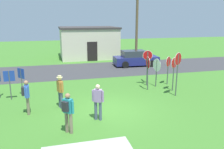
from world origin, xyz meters
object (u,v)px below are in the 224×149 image
object	(u,v)px
parked_car_on_street	(135,59)
info_panel_leftmost	(9,80)
stop_sign_nearest	(168,66)
stop_sign_tallest	(157,68)
utility_pole	(137,26)
person_holding_notes	(68,110)
stop_sign_rear_left	(148,67)
stop_sign_leaning_left	(178,66)
info_panel_middle	(21,77)
stop_sign_far_back	(148,63)
person_in_dark_shirt	(60,90)
person_on_left	(98,100)
person_in_teal	(27,95)
stop_sign_rear_right	(147,62)
stop_sign_leaning_right	(174,68)

from	to	relation	value
parked_car_on_street	info_panel_leftmost	bearing A→B (deg)	-143.96
stop_sign_nearest	stop_sign_tallest	xyz separation A→B (m)	(-1.02, -0.31, -0.03)
stop_sign_tallest	utility_pole	bearing A→B (deg)	80.51
person_holding_notes	stop_sign_rear_left	bearing A→B (deg)	40.68
utility_pole	stop_sign_tallest	bearing A→B (deg)	-99.49
stop_sign_rear_left	info_panel_leftmost	distance (m)	8.31
utility_pole	stop_sign_leaning_left	xyz separation A→B (m)	(-0.88, -9.28, -2.08)
parked_car_on_street	stop_sign_nearest	xyz separation A→B (m)	(-0.11, -6.85, 0.66)
stop_sign_tallest	person_holding_notes	distance (m)	8.15
stop_sign_nearest	info_panel_middle	size ratio (longest dim) A/B	1.16
parked_car_on_street	person_holding_notes	distance (m)	14.40
stop_sign_leaning_left	stop_sign_nearest	distance (m)	2.55
stop_sign_far_back	person_in_dark_shirt	bearing A→B (deg)	-151.78
stop_sign_rear_left	person_on_left	distance (m)	5.47
stop_sign_nearest	info_panel_leftmost	world-z (taller)	stop_sign_nearest
person_on_left	stop_sign_far_back	bearing A→B (deg)	48.52
stop_sign_leaning_left	person_in_teal	world-z (taller)	stop_sign_leaning_left
parked_car_on_street	stop_sign_leaning_left	world-z (taller)	stop_sign_leaning_left
stop_sign_leaning_left	stop_sign_nearest	size ratio (longest dim) A/B	1.32
stop_sign_tallest	info_panel_leftmost	distance (m)	9.19
stop_sign_rear_left	person_holding_notes	size ratio (longest dim) A/B	1.30
stop_sign_tallest	stop_sign_leaning_left	bearing A→B (deg)	-81.39
stop_sign_leaning_left	stop_sign_rear_right	bearing A→B (deg)	108.02
parked_car_on_street	person_on_left	bearing A→B (deg)	-117.75
stop_sign_leaning_left	person_in_dark_shirt	world-z (taller)	stop_sign_leaning_left
person_in_teal	info_panel_leftmost	xyz separation A→B (m)	(-1.12, 2.39, 0.19)
stop_sign_rear_right	person_holding_notes	size ratio (longest dim) A/B	1.45
stop_sign_rear_right	parked_car_on_street	bearing A→B (deg)	76.42
person_holding_notes	stop_sign_nearest	bearing A→B (deg)	36.95
person_on_left	stop_sign_leaning_right	bearing A→B (deg)	29.53
parked_car_on_street	info_panel_leftmost	size ratio (longest dim) A/B	2.57
stop_sign_tallest	stop_sign_rear_right	distance (m)	0.74
utility_pole	stop_sign_rear_left	distance (m)	8.35
person_holding_notes	person_on_left	bearing A→B (deg)	33.65
person_holding_notes	person_in_dark_shirt	distance (m)	2.87
stop_sign_nearest	stop_sign_rear_left	bearing A→B (deg)	-155.83
person_holding_notes	info_panel_leftmost	xyz separation A→B (m)	(-2.90, 4.84, 0.19)
stop_sign_nearest	stop_sign_leaning_right	size ratio (longest dim) A/B	0.92
stop_sign_nearest	person_on_left	size ratio (longest dim) A/B	1.18
parked_car_on_street	stop_sign_far_back	world-z (taller)	stop_sign_far_back
stop_sign_leaning_left	stop_sign_far_back	size ratio (longest dim) A/B	1.25
stop_sign_far_back	stop_sign_leaning_left	bearing A→B (deg)	-80.61
person_holding_notes	person_in_teal	bearing A→B (deg)	126.04
parked_car_on_street	stop_sign_rear_left	world-z (taller)	stop_sign_rear_left
parked_car_on_street	stop_sign_rear_left	bearing A→B (deg)	-104.65
person_in_teal	person_in_dark_shirt	size ratio (longest dim) A/B	0.97
stop_sign_far_back	stop_sign_tallest	world-z (taller)	stop_sign_far_back
stop_sign_rear_right	person_in_teal	world-z (taller)	stop_sign_rear_right
stop_sign_leaning_left	info_panel_leftmost	distance (m)	9.69
stop_sign_leaning_left	info_panel_leftmost	xyz separation A→B (m)	(-9.50, 1.76, -0.64)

